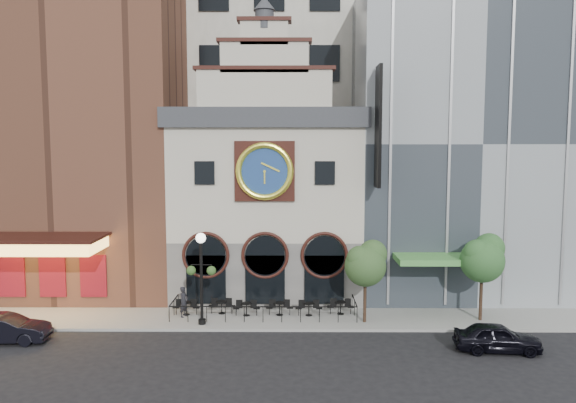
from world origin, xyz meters
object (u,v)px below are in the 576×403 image
(bistro_1, at_px, (222,306))
(car_left, at_px, (5,329))
(bistro_5, at_px, (341,307))
(pedestrian, at_px, (184,302))
(bistro_4, at_px, (309,308))
(tree_left, at_px, (366,262))
(lamppost, at_px, (201,268))
(bistro_2, at_px, (246,308))
(bistro_3, at_px, (280,307))
(bistro_0, at_px, (186,307))
(car_right, at_px, (497,337))
(tree_right, at_px, (483,257))

(bistro_1, distance_m, car_left, 11.48)
(bistro_5, height_order, pedestrian, pedestrian)
(bistro_4, bearing_deg, tree_left, -19.50)
(bistro_5, height_order, car_left, car_left)
(bistro_4, distance_m, lamppost, 6.79)
(bistro_2, distance_m, bistro_3, 1.94)
(bistro_1, height_order, lamppost, lamppost)
(bistro_0, height_order, bistro_1, same)
(bistro_0, height_order, bistro_5, same)
(bistro_4, height_order, car_left, car_left)
(bistro_0, bearing_deg, lamppost, -55.05)
(car_right, height_order, car_left, car_left)
(pedestrian, height_order, tree_right, tree_right)
(bistro_0, bearing_deg, bistro_5, 1.00)
(bistro_3, bearing_deg, car_right, -26.29)
(tree_right, bearing_deg, bistro_3, 176.14)
(bistro_1, relative_size, bistro_3, 1.00)
(bistro_5, bearing_deg, lamppost, -166.72)
(bistro_3, height_order, bistro_5, same)
(bistro_2, xyz_separation_m, bistro_4, (3.66, 0.03, 0.00))
(pedestrian, relative_size, tree_left, 0.38)
(bistro_4, xyz_separation_m, lamppost, (-6.02, -1.59, 2.72))
(car_left, height_order, tree_right, tree_right)
(tree_left, relative_size, tree_right, 0.94)
(car_left, xyz_separation_m, lamppost, (9.69, 2.59, 2.61))
(bistro_4, relative_size, car_left, 0.36)
(car_left, bearing_deg, bistro_5, -78.48)
(bistro_2, xyz_separation_m, car_right, (12.75, -5.23, 0.09))
(pedestrian, xyz_separation_m, tree_left, (10.44, -0.85, 2.52))
(bistro_3, relative_size, lamppost, 0.31)
(car_right, xyz_separation_m, lamppost, (-15.11, 3.68, 2.63))
(bistro_1, xyz_separation_m, bistro_2, (1.50, -0.39, 0.00))
(bistro_5, bearing_deg, bistro_1, 179.35)
(bistro_3, bearing_deg, car_left, -163.12)
(bistro_3, bearing_deg, tree_right, -3.86)
(bistro_1, height_order, car_right, car_right)
(bistro_3, xyz_separation_m, tree_right, (11.54, -0.78, 3.18))
(bistro_5, distance_m, tree_right, 8.61)
(bistro_2, xyz_separation_m, tree_right, (13.48, -0.67, 3.18))
(bistro_0, height_order, car_right, car_right)
(tree_left, bearing_deg, lamppost, -177.09)
(car_right, relative_size, tree_left, 0.89)
(bistro_1, distance_m, car_right, 15.32)
(bistro_1, distance_m, bistro_5, 7.03)
(bistro_1, xyz_separation_m, car_left, (-10.55, -4.53, 0.11))
(bistro_3, height_order, bistro_4, same)
(pedestrian, relative_size, lamppost, 0.35)
(bistro_2, distance_m, bistro_4, 3.66)
(bistro_1, height_order, pedestrian, pedestrian)
(lamppost, bearing_deg, pedestrian, 135.58)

